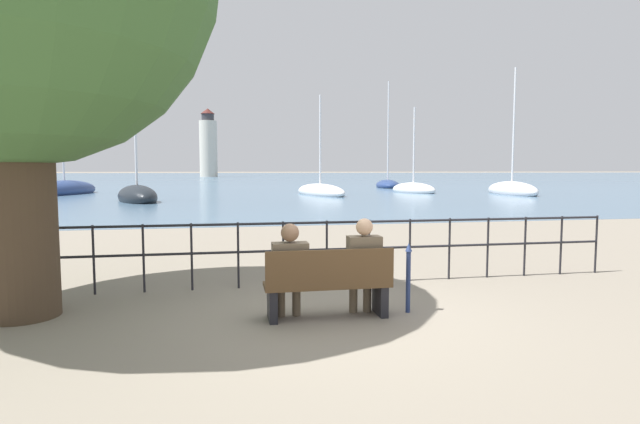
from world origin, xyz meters
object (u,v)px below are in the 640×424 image
Objects in this scene: sailboat_1 at (413,189)px; seated_person_left at (290,266)px; sailboat_4 at (65,190)px; harbor_lighthouse at (208,145)px; closed_umbrella at (408,274)px; sailboat_3 at (512,190)px; sailboat_0 at (137,196)px; seated_person_right at (363,262)px; park_bench at (328,285)px; sailboat_5 at (320,191)px; sailboat_2 at (388,185)px.

seated_person_left is at bearing -131.32° from sailboat_1.
sailboat_4 is 97.38m from harbor_lighthouse.
sailboat_3 is (18.99, 28.34, -0.18)m from closed_umbrella.
sailboat_0 is at bearing -90.36° from harbor_lighthouse.
seated_person_right is at bearing -94.32° from sailboat_0.
park_bench is at bearing -8.87° from seated_person_left.
sailboat_1 is at bearing 1.59° from sailboat_0.
sailboat_4 is at bearing 110.24° from seated_person_left.
sailboat_3 reaches higher than sailboat_1.
sailboat_1 is at bearing -78.78° from harbor_lighthouse.
sailboat_4 is 1.56× the size of sailboat_5.
sailboat_0 is 0.49× the size of harbor_lighthouse.
sailboat_1 is 0.74× the size of sailboat_3.
closed_umbrella is 0.10× the size of sailboat_0.
sailboat_0 is 1.15× the size of sailboat_5.
sailboat_1 is 0.40× the size of harbor_lighthouse.
park_bench is 0.09× the size of harbor_lighthouse.
seated_person_right is 0.13× the size of sailboat_3.
sailboat_0 is (-6.88, 24.80, -0.37)m from seated_person_right.
seated_person_right is 0.64m from closed_umbrella.
sailboat_2 reaches higher than sailboat_3.
harbor_lighthouse reaches higher than sailboat_4.
sailboat_5 is (6.11, 30.23, -0.39)m from seated_person_left.
sailboat_4 is at bearing 149.70° from sailboat_5.
seated_person_left reaches higher than closed_umbrella.
sailboat_1 reaches higher than seated_person_right.
seated_person_right is at bearing -115.61° from sailboat_5.
seated_person_right is 0.14× the size of sailboat_0.
sailboat_1 reaches higher than park_bench.
harbor_lighthouse is (-25.81, 103.51, 8.14)m from sailboat_3.
seated_person_left reaches higher than park_bench.
seated_person_right is 35.43m from sailboat_1.
sailboat_4 reaches higher than sailboat_2.
sailboat_3 is at bearing -53.36° from sailboat_1.
seated_person_right is at bearing -122.49° from sailboat_3.
sailboat_0 is 0.89× the size of sailboat_3.
sailboat_1 reaches higher than closed_umbrella.
seated_person_right is at bearing -179.61° from closed_umbrella.
harbor_lighthouse is at bearing 83.61° from sailboat_1.
closed_umbrella is (1.56, 0.00, -0.16)m from seated_person_left.
harbor_lighthouse is at bearing 92.70° from seated_person_right.
sailboat_5 is (4.55, 30.23, -0.24)m from closed_umbrella.
seated_person_right is at bearing -55.56° from sailboat_4.
seated_person_right is 37.77m from sailboat_4.
seated_person_right is 34.46m from sailboat_3.
sailboat_1 is at bearing 66.29° from seated_person_left.
sailboat_4 reaches higher than sailboat_1.
sailboat_1 is (13.44, 32.78, -0.41)m from seated_person_right.
closed_umbrella is at bearing -121.65° from sailboat_3.
sailboat_3 is at bearing 54.05° from seated_person_left.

